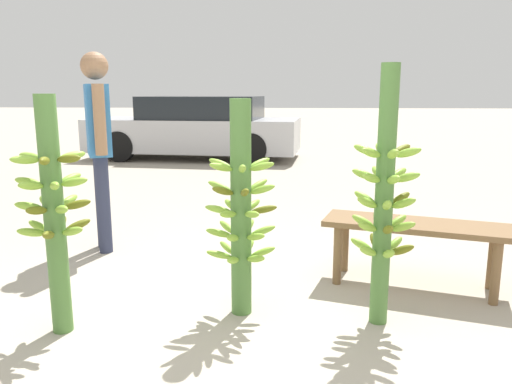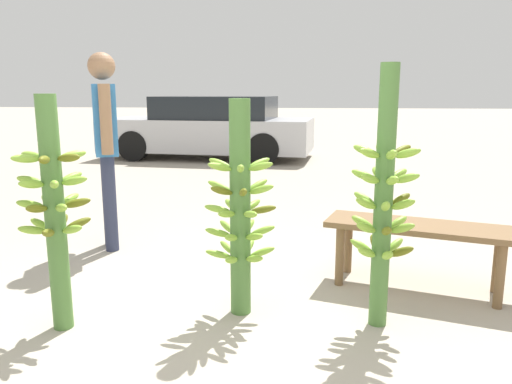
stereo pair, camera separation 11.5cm
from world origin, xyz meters
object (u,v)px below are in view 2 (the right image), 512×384
Objects in this scene: banana_stalk_right at (383,200)px; vendor_person at (105,133)px; banana_stalk_left at (54,209)px; banana_stalk_center at (240,210)px; market_bench at (419,235)px; parked_car at (210,128)px.

banana_stalk_right is 2.53m from vendor_person.
banana_stalk_left is 1.88m from banana_stalk_right.
vendor_person reaches higher than banana_stalk_left.
banana_stalk_right is at bearing -145.42° from vendor_person.
banana_stalk_left is at bearing -162.98° from banana_stalk_center.
banana_stalk_center is 0.85m from banana_stalk_right.
market_bench is (0.35, 0.59, -0.36)m from banana_stalk_right.
vendor_person is 0.38× the size of parked_car.
banana_stalk_center is 0.79× the size of vendor_person.
parked_car is at bearing 108.14° from banana_stalk_right.
vendor_person reaches higher than banana_stalk_center.
banana_stalk_left is 0.80× the size of vendor_person.
parked_car is (-0.58, 7.67, -0.10)m from banana_stalk_left.
banana_stalk_left reaches higher than market_bench.
banana_stalk_left is 1.02× the size of banana_stalk_center.
vendor_person is (-2.16, 1.29, 0.26)m from banana_stalk_right.
vendor_person is 2.68m from market_bench.
market_bench is 7.40m from parked_car.
banana_stalk_center is 1.32m from market_bench.
parked_car is (-1.60, 7.36, -0.04)m from banana_stalk_center.
parked_car reaches higher than market_bench.
banana_stalk_right reaches higher than market_bench.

